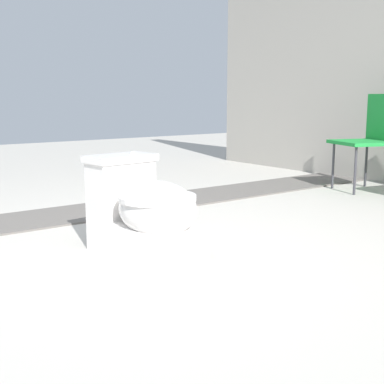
{
  "coord_description": "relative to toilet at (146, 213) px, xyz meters",
  "views": [
    {
      "loc": [
        2.24,
        -1.5,
        0.81
      ],
      "look_at": [
        -0.05,
        0.21,
        0.3
      ],
      "focal_mm": 50.0,
      "sensor_mm": 36.0,
      "label": 1
    }
  ],
  "objects": [
    {
      "name": "ground_plane",
      "position": [
        0.05,
        0.09,
        -0.22
      ],
      "size": [
        14.0,
        14.0,
        0.0
      ],
      "primitive_type": "plane",
      "color": "#B7B2A8"
    },
    {
      "name": "toilet",
      "position": [
        0.0,
        0.0,
        0.0
      ],
      "size": [
        0.67,
        0.44,
        0.52
      ],
      "rotation": [
        0.0,
        0.0,
        0.1
      ],
      "color": "white",
      "rests_on": "ground"
    },
    {
      "name": "folding_chair_left",
      "position": [
        -0.5,
        2.62,
        0.29
      ],
      "size": [
        0.56,
        0.56,
        0.83
      ],
      "rotation": [
        0.0,
        0.0,
        -1.92
      ],
      "color": "#1E8C38",
      "rests_on": "ground"
    },
    {
      "name": "gravel_strip",
      "position": [
        -1.12,
        0.59,
        -0.21
      ],
      "size": [
        0.56,
        8.0,
        0.01
      ],
      "primitive_type": "cube",
      "color": "#605B56",
      "rests_on": "ground"
    }
  ]
}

